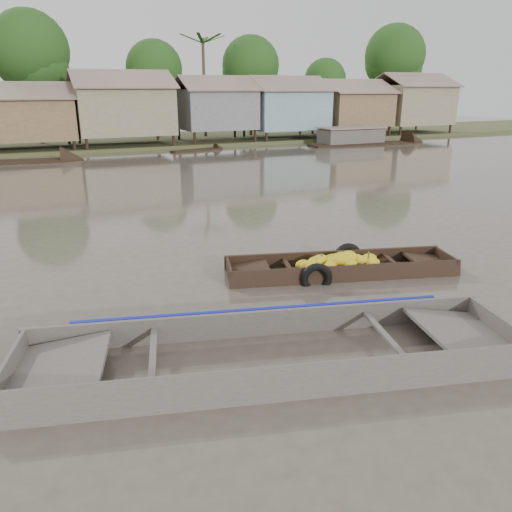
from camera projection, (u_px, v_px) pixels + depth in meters
name	position (u px, v px, depth m)	size (l,w,h in m)	color
ground	(275.00, 308.00, 9.89)	(120.00, 120.00, 0.00)	#4E473C
riverbank	(124.00, 103.00, 37.61)	(120.00, 12.47, 10.22)	#384723
banana_boat	(338.00, 267.00, 11.70)	(5.53, 2.70, 0.77)	black
viewer_boat	(274.00, 359.00, 7.88)	(8.20, 4.01, 0.64)	#48423D
distant_boats	(283.00, 146.00, 35.36)	(48.81, 15.28, 1.38)	black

